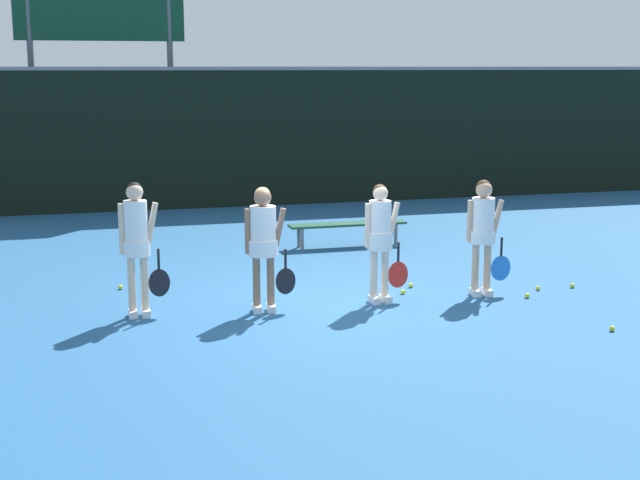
{
  "coord_description": "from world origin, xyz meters",
  "views": [
    {
      "loc": [
        -3.1,
        -11.32,
        3.19
      ],
      "look_at": [
        -0.02,
        -0.04,
        0.91
      ],
      "focal_mm": 50.0,
      "sensor_mm": 36.0,
      "label": 1
    }
  ],
  "objects_px": {
    "tennis_ball_4": "(572,286)",
    "tennis_ball_5": "(403,292)",
    "player_2": "(380,234)",
    "tennis_ball_3": "(612,329)",
    "player_1": "(264,238)",
    "tennis_ball_2": "(387,278)",
    "tennis_ball_7": "(121,287)",
    "player_3": "(483,227)",
    "player_0": "(137,238)",
    "tennis_ball_6": "(527,296)",
    "tennis_ball_0": "(411,285)",
    "bench_courtside": "(348,226)",
    "tennis_ball_1": "(538,288)",
    "scoreboard": "(100,20)"
  },
  "relations": [
    {
      "from": "player_1",
      "to": "tennis_ball_1",
      "type": "distance_m",
      "value": 4.17
    },
    {
      "from": "bench_courtside",
      "to": "player_3",
      "type": "bearing_deg",
      "value": -78.51
    },
    {
      "from": "player_0",
      "to": "tennis_ball_5",
      "type": "xyz_separation_m",
      "value": [
        3.7,
        0.17,
        -1.0
      ]
    },
    {
      "from": "tennis_ball_6",
      "to": "player_3",
      "type": "bearing_deg",
      "value": 148.39
    },
    {
      "from": "player_0",
      "to": "tennis_ball_6",
      "type": "distance_m",
      "value": 5.43
    },
    {
      "from": "tennis_ball_5",
      "to": "tennis_ball_7",
      "type": "height_order",
      "value": "tennis_ball_7"
    },
    {
      "from": "tennis_ball_7",
      "to": "player_1",
      "type": "bearing_deg",
      "value": -43.6
    },
    {
      "from": "tennis_ball_4",
      "to": "tennis_ball_5",
      "type": "height_order",
      "value": "same"
    },
    {
      "from": "tennis_ball_1",
      "to": "tennis_ball_7",
      "type": "distance_m",
      "value": 6.07
    },
    {
      "from": "tennis_ball_3",
      "to": "tennis_ball_4",
      "type": "distance_m",
      "value": 2.19
    },
    {
      "from": "player_2",
      "to": "tennis_ball_1",
      "type": "distance_m",
      "value": 2.6
    },
    {
      "from": "tennis_ball_7",
      "to": "tennis_ball_5",
      "type": "bearing_deg",
      "value": -19.08
    },
    {
      "from": "tennis_ball_6",
      "to": "player_0",
      "type": "bearing_deg",
      "value": 174.59
    },
    {
      "from": "bench_courtside",
      "to": "tennis_ball_0",
      "type": "xyz_separation_m",
      "value": [
        -0.0,
        -3.19,
        -0.34
      ]
    },
    {
      "from": "tennis_ball_6",
      "to": "tennis_ball_7",
      "type": "relative_size",
      "value": 1.03
    },
    {
      "from": "tennis_ball_4",
      "to": "tennis_ball_5",
      "type": "xyz_separation_m",
      "value": [
        -2.53,
        0.31,
        -0.0
      ]
    },
    {
      "from": "player_1",
      "to": "tennis_ball_3",
      "type": "bearing_deg",
      "value": -21.25
    },
    {
      "from": "player_1",
      "to": "tennis_ball_0",
      "type": "height_order",
      "value": "player_1"
    },
    {
      "from": "tennis_ball_0",
      "to": "tennis_ball_1",
      "type": "distance_m",
      "value": 1.84
    },
    {
      "from": "player_3",
      "to": "player_0",
      "type": "bearing_deg",
      "value": -174.75
    },
    {
      "from": "player_1",
      "to": "tennis_ball_5",
      "type": "bearing_deg",
      "value": 15.88
    },
    {
      "from": "tennis_ball_1",
      "to": "tennis_ball_2",
      "type": "distance_m",
      "value": 2.23
    },
    {
      "from": "tennis_ball_1",
      "to": "player_0",
      "type": "bearing_deg",
      "value": 178.47
    },
    {
      "from": "player_1",
      "to": "tennis_ball_2",
      "type": "xyz_separation_m",
      "value": [
        2.16,
        1.22,
        -0.96
      ]
    },
    {
      "from": "player_1",
      "to": "tennis_ball_7",
      "type": "height_order",
      "value": "player_1"
    },
    {
      "from": "tennis_ball_0",
      "to": "tennis_ball_2",
      "type": "bearing_deg",
      "value": 108.35
    },
    {
      "from": "bench_courtside",
      "to": "tennis_ball_3",
      "type": "xyz_separation_m",
      "value": [
        1.58,
        -5.92,
        -0.34
      ]
    },
    {
      "from": "player_1",
      "to": "player_2",
      "type": "bearing_deg",
      "value": 7.26
    },
    {
      "from": "player_2",
      "to": "tennis_ball_3",
      "type": "bearing_deg",
      "value": -46.21
    },
    {
      "from": "player_0",
      "to": "tennis_ball_2",
      "type": "distance_m",
      "value": 4.04
    },
    {
      "from": "player_1",
      "to": "tennis_ball_0",
      "type": "relative_size",
      "value": 24.37
    },
    {
      "from": "tennis_ball_1",
      "to": "tennis_ball_7",
      "type": "height_order",
      "value": "tennis_ball_7"
    },
    {
      "from": "bench_courtside",
      "to": "tennis_ball_3",
      "type": "height_order",
      "value": "bench_courtside"
    },
    {
      "from": "scoreboard",
      "to": "tennis_ball_6",
      "type": "height_order",
      "value": "scoreboard"
    },
    {
      "from": "tennis_ball_0",
      "to": "tennis_ball_6",
      "type": "height_order",
      "value": "tennis_ball_6"
    },
    {
      "from": "tennis_ball_0",
      "to": "tennis_ball_4",
      "type": "xyz_separation_m",
      "value": [
        2.28,
        -0.65,
        0.0
      ]
    },
    {
      "from": "tennis_ball_6",
      "to": "scoreboard",
      "type": "bearing_deg",
      "value": 117.72
    },
    {
      "from": "player_0",
      "to": "tennis_ball_7",
      "type": "height_order",
      "value": "player_0"
    },
    {
      "from": "player_3",
      "to": "tennis_ball_4",
      "type": "xyz_separation_m",
      "value": [
        1.47,
        0.02,
        -0.94
      ]
    },
    {
      "from": "tennis_ball_3",
      "to": "player_2",
      "type": "bearing_deg",
      "value": 138.06
    },
    {
      "from": "bench_courtside",
      "to": "player_1",
      "type": "relative_size",
      "value": 1.3
    },
    {
      "from": "tennis_ball_4",
      "to": "tennis_ball_2",
      "type": "bearing_deg",
      "value": 154.4
    },
    {
      "from": "player_2",
      "to": "tennis_ball_4",
      "type": "relative_size",
      "value": 23.82
    },
    {
      "from": "player_2",
      "to": "tennis_ball_3",
      "type": "relative_size",
      "value": 23.45
    },
    {
      "from": "player_2",
      "to": "tennis_ball_5",
      "type": "relative_size",
      "value": 23.98
    },
    {
      "from": "player_3",
      "to": "tennis_ball_5",
      "type": "bearing_deg",
      "value": 169.84
    },
    {
      "from": "player_0",
      "to": "player_3",
      "type": "xyz_separation_m",
      "value": [
        4.76,
        -0.17,
        -0.06
      ]
    },
    {
      "from": "tennis_ball_2",
      "to": "player_2",
      "type": "bearing_deg",
      "value": -114.25
    },
    {
      "from": "player_1",
      "to": "tennis_ball_4",
      "type": "height_order",
      "value": "player_1"
    },
    {
      "from": "player_1",
      "to": "tennis_ball_2",
      "type": "distance_m",
      "value": 2.66
    }
  ]
}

